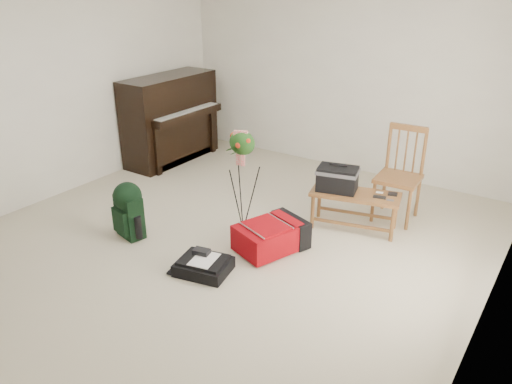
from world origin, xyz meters
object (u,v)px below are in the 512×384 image
Objects in this scene: dining_chair at (400,176)px; flower_stand at (243,183)px; piano at (171,120)px; red_suitcase at (274,234)px; black_duffel at (204,265)px; bench at (344,182)px; green_backpack at (128,207)px.

flower_stand is (-1.25, -1.26, 0.05)m from dining_chair.
dining_chair is at bearing -0.42° from piano.
flower_stand reaches higher than red_suitcase.
black_duffel is (-1.08, -2.13, -0.44)m from dining_chair.
dining_chair is at bearing 36.69° from bench.
green_backpack is at bearing -135.05° from red_suitcase.
dining_chair is at bearing 80.00° from red_suitcase.
bench is at bearing -10.23° from piano.
green_backpack is (-2.17, -2.02, -0.18)m from dining_chair.
bench reaches higher than green_backpack.
piano is 3.05m from red_suitcase.
black_duffel is (2.38, -2.15, -0.53)m from piano.
bench is at bearing -132.92° from dining_chair.
dining_chair is 1.77m from flower_stand.
bench is 1.24× the size of red_suitcase.
dining_chair is at bearing 55.97° from green_backpack.
bench is at bearing 21.28° from flower_stand.
black_duffel is (-0.29, -0.76, -0.08)m from red_suitcase.
bench reaches higher than black_duffel.
bench is 1.10m from flower_stand.
flower_stand is at bearing -30.07° from piano.
piano is 2.56m from flower_stand.
green_backpack is (-1.09, 0.10, 0.26)m from black_duffel.
flower_stand is (2.21, -1.28, -0.03)m from piano.
red_suitcase is at bearing -27.57° from piano.
black_duffel is 1.13m from green_backpack.
green_backpack is at bearing 162.18° from black_duffel.
red_suitcase is at bearing -123.22° from dining_chair.
flower_stand is (-0.82, -0.73, 0.06)m from bench.
flower_stand reaches higher than green_backpack.
flower_stand is at bearing -174.35° from red_suitcase.
piano is at bearing 129.49° from flower_stand.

